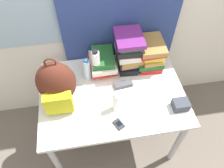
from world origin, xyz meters
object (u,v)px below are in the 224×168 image
object	(u,v)px
book_stack_center	(129,51)
book_stack_right	(150,54)
water_bottle	(87,70)
camera_pouch	(181,105)
sunscreen_bottle	(116,102)
cell_phone	(118,124)
sunglasses_case	(123,85)
sports_bottle	(96,65)
backpack	(57,85)
book_stack_left	(103,62)

from	to	relation	value
book_stack_center	book_stack_right	size ratio (longest dim) A/B	1.19
water_bottle	camera_pouch	size ratio (longest dim) A/B	1.88
sunscreen_bottle	cell_phone	size ratio (longest dim) A/B	1.87
book_stack_right	cell_phone	bearing A→B (deg)	-123.80
sunglasses_case	water_bottle	bearing A→B (deg)	154.42
water_bottle	sunglasses_case	xyz separation A→B (m)	(0.28, -0.13, -0.09)
sports_bottle	backpack	bearing A→B (deg)	-149.18
book_stack_left	camera_pouch	distance (m)	0.71
book_stack_left	book_stack_center	size ratio (longest dim) A/B	0.84
book_stack_center	book_stack_right	distance (m)	0.20
book_stack_left	cell_phone	size ratio (longest dim) A/B	2.87
backpack	book_stack_right	xyz separation A→B (m)	(0.77, 0.26, -0.06)
book_stack_center	sunscreen_bottle	xyz separation A→B (m)	(-0.18, -0.42, -0.09)
backpack	sunscreen_bottle	distance (m)	0.45
book_stack_center	water_bottle	xyz separation A→B (m)	(-0.36, -0.08, -0.07)
sunglasses_case	cell_phone	bearing A→B (deg)	-106.65
book_stack_left	book_stack_right	bearing A→B (deg)	-0.26
book_stack_left	sunscreen_bottle	bearing A→B (deg)	-84.16
book_stack_right	sunglasses_case	xyz separation A→B (m)	(-0.27, -0.21, -0.10)
book_stack_center	water_bottle	size ratio (longest dim) A/B	1.53
book_stack_right	sunglasses_case	bearing A→B (deg)	-141.60
water_bottle	book_stack_right	bearing A→B (deg)	8.55
backpack	book_stack_left	bearing A→B (deg)	36.04
sports_bottle	cell_phone	bearing A→B (deg)	-78.37
book_stack_right	camera_pouch	distance (m)	0.51
camera_pouch	sunscreen_bottle	bearing A→B (deg)	171.72
sunglasses_case	camera_pouch	bearing A→B (deg)	-35.33
cell_phone	camera_pouch	bearing A→B (deg)	8.21
book_stack_center	water_bottle	bearing A→B (deg)	-166.77
book_stack_left	sunglasses_case	bearing A→B (deg)	-57.43
sports_bottle	book_stack_right	bearing A→B (deg)	10.01
book_stack_left	sports_bottle	size ratio (longest dim) A/B	0.96
water_bottle	sunglasses_case	world-z (taller)	water_bottle
sunscreen_bottle	backpack	bearing A→B (deg)	159.53
book_stack_center	camera_pouch	distance (m)	0.59
book_stack_left	sunglasses_case	world-z (taller)	book_stack_left
book_stack_center	cell_phone	xyz separation A→B (m)	(-0.18, -0.56, -0.17)
backpack	camera_pouch	bearing A→B (deg)	-14.06
book_stack_right	sports_bottle	distance (m)	0.48
book_stack_right	sports_bottle	size ratio (longest dim) A/B	0.95
sports_bottle	water_bottle	bearing A→B (deg)	179.35
sunscreen_bottle	camera_pouch	bearing A→B (deg)	-8.28
sunscreen_bottle	sports_bottle	bearing A→B (deg)	107.41
cell_phone	book_stack_center	bearing A→B (deg)	71.81
cell_phone	sunscreen_bottle	bearing A→B (deg)	87.08
sports_bottle	sunglasses_case	xyz separation A→B (m)	(0.20, -0.13, -0.13)
camera_pouch	sports_bottle	bearing A→B (deg)	145.35
book_stack_left	sunglasses_case	xyz separation A→B (m)	(0.14, -0.22, -0.06)
book_stack_center	sports_bottle	xyz separation A→B (m)	(-0.28, -0.08, -0.03)
book_stack_right	cell_phone	xyz separation A→B (m)	(-0.37, -0.56, -0.11)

